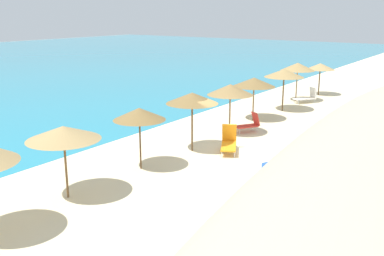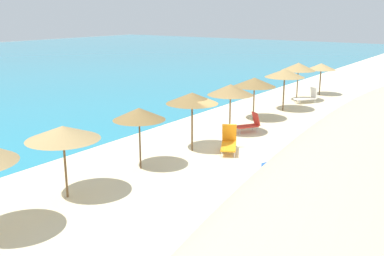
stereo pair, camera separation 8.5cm
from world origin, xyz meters
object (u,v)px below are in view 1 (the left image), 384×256
Objects in this scene: lounge_chair_2 at (229,142)px; lounge_chair_3 at (307,97)px; beach_umbrella_6 at (230,90)px; beach_umbrella_10 at (320,67)px; beach_umbrella_8 at (284,73)px; beach_umbrella_7 at (254,82)px; cooler_box at (270,168)px; beach_umbrella_9 at (298,67)px; beach_umbrella_4 at (139,114)px; beach_umbrella_3 at (63,133)px; lounge_chair_1 at (249,124)px; beach_umbrella_5 at (192,98)px.

lounge_chair_3 is (13.26, 1.20, -0.05)m from lounge_chair_2.
beach_umbrella_6 is at bearing 121.09° from lounge_chair_3.
beach_umbrella_10 reaches higher than lounge_chair_2.
beach_umbrella_6 is 7.14m from beach_umbrella_8.
beach_umbrella_7 is at bearing 116.38° from lounge_chair_3.
lounge_chair_2 is 3.03× the size of cooler_box.
beach_umbrella_6 is at bearing -176.94° from beach_umbrella_9.
beach_umbrella_4 reaches higher than beach_umbrella_7.
cooler_box is (6.39, -4.82, -2.16)m from beach_umbrella_3.
lounge_chair_2 is (4.15, -1.83, -1.88)m from beach_umbrella_4.
beach_umbrella_9 reaches higher than beach_umbrella_6.
beach_umbrella_9 is (10.72, 0.57, 0.10)m from beach_umbrella_6.
lounge_chair_1 is 3.78m from lounge_chair_2.
beach_umbrella_6 reaches higher than beach_umbrella_10.
lounge_chair_2 is (-13.37, -2.07, -2.06)m from beach_umbrella_9.
lounge_chair_3 is (21.14, -0.80, -1.94)m from beach_umbrella_3.
beach_umbrella_6 is 0.98× the size of beach_umbrella_8.
beach_umbrella_9 is at bearing 2.38° from beach_umbrella_5.
beach_umbrella_9 is 9.98m from lounge_chair_1.
beach_umbrella_7 reaches higher than beach_umbrella_10.
beach_umbrella_8 is 1.54× the size of lounge_chair_2.
beach_umbrella_4 is 1.45× the size of lounge_chair_2.
beach_umbrella_7 is at bearing 31.58° from cooler_box.
beach_umbrella_10 is (24.62, -0.45, -0.11)m from beach_umbrella_3.
beach_umbrella_3 is 1.51× the size of lounge_chair_3.
beach_umbrella_4 is 10.46m from beach_umbrella_7.
beach_umbrella_7 is (10.46, 0.14, -0.03)m from beach_umbrella_4.
beach_umbrella_10 is 1.39× the size of lounge_chair_2.
beach_umbrella_5 is 0.99× the size of beach_umbrella_9.
lounge_chair_2 reaches higher than lounge_chair_1.
lounge_chair_3 is (-0.11, -0.87, -2.11)m from beach_umbrella_9.
beach_umbrella_8 reaches higher than lounge_chair_3.
beach_umbrella_4 is 6.82m from beach_umbrella_6.
beach_umbrella_3 is 1.83× the size of lounge_chair_1.
beach_umbrella_4 is 0.93× the size of beach_umbrella_5.
beach_umbrella_5 is 1.03× the size of beach_umbrella_6.
beach_umbrella_7 is 3.51m from beach_umbrella_8.
lounge_chair_1 is (11.57, -1.16, -1.90)m from beach_umbrella_3.
beach_umbrella_5 is 1.12× the size of beach_umbrella_10.
beach_umbrella_4 is at bearing 173.73° from beach_umbrella_5.
beach_umbrella_6 is 10.73m from beach_umbrella_9.
beach_umbrella_5 is at bearing 121.58° from lounge_chair_3.
beach_umbrella_6 is (10.53, -0.50, 0.06)m from beach_umbrella_3.
beach_umbrella_9 reaches higher than beach_umbrella_7.
cooler_box is (-18.23, -4.37, -2.05)m from beach_umbrella_10.
beach_umbrella_5 is 5.07m from lounge_chair_1.
beach_umbrella_10 is 13.19m from lounge_chair_1.
beach_umbrella_8 is 1.60× the size of lounge_chair_3.
beach_umbrella_8 is at bearing -1.40° from beach_umbrella_3.
beach_umbrella_3 is at bearing 175.70° from beach_umbrella_5.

